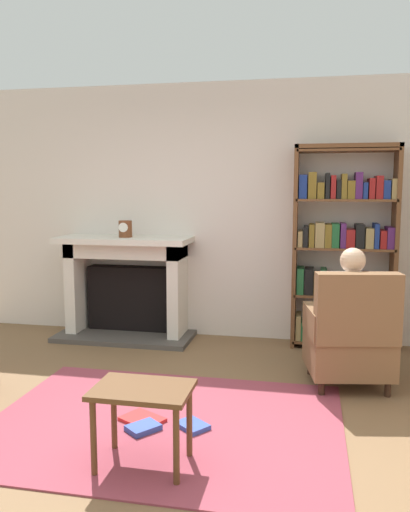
# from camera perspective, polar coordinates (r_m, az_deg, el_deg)

# --- Properties ---
(ground) EXTENTS (14.00, 14.00, 0.00)m
(ground) POSITION_cam_1_polar(r_m,az_deg,el_deg) (3.49, -5.90, -19.99)
(ground) COLOR brown
(back_wall) EXTENTS (5.60, 0.10, 2.70)m
(back_wall) POSITION_cam_1_polar(r_m,az_deg,el_deg) (5.58, 1.76, 4.86)
(back_wall) COLOR silver
(back_wall) RESTS_ON ground
(area_rug) EXTENTS (2.40, 1.80, 0.01)m
(area_rug) POSITION_cam_1_polar(r_m,az_deg,el_deg) (3.74, -4.47, -17.86)
(area_rug) COLOR #953C4B
(area_rug) RESTS_ON ground
(fireplace) EXTENTS (1.45, 0.64, 1.09)m
(fireplace) POSITION_cam_1_polar(r_m,az_deg,el_deg) (5.68, -8.52, -3.01)
(fireplace) COLOR #4C4742
(fireplace) RESTS_ON ground
(mantel_clock) EXTENTS (0.14, 0.14, 0.17)m
(mantel_clock) POSITION_cam_1_polar(r_m,az_deg,el_deg) (5.50, -8.75, 2.96)
(mantel_clock) COLOR brown
(mantel_clock) RESTS_ON fireplace
(bookshelf) EXTENTS (1.00, 0.32, 2.02)m
(bookshelf) POSITION_cam_1_polar(r_m,az_deg,el_deg) (5.33, 14.98, 0.63)
(bookshelf) COLOR brown
(bookshelf) RESTS_ON ground
(armchair_reading) EXTENTS (0.75, 0.73, 0.97)m
(armchair_reading) POSITION_cam_1_polar(r_m,az_deg,el_deg) (4.36, 15.69, -8.54)
(armchair_reading) COLOR #331E14
(armchair_reading) RESTS_ON ground
(seated_reader) EXTENTS (0.42, 0.58, 1.14)m
(seated_reader) POSITION_cam_1_polar(r_m,az_deg,el_deg) (4.42, 15.40, -5.67)
(seated_reader) COLOR white
(seated_reader) RESTS_ON ground
(side_table) EXTENTS (0.56, 0.39, 0.48)m
(side_table) POSITION_cam_1_polar(r_m,az_deg,el_deg) (3.10, -6.87, -15.46)
(side_table) COLOR brown
(side_table) RESTS_ON ground
(scattered_books) EXTENTS (0.66, 0.42, 0.04)m
(scattered_books) POSITION_cam_1_polar(r_m,az_deg,el_deg) (3.69, -5.33, -17.88)
(scattered_books) COLOR #334CA5
(scattered_books) RESTS_ON area_rug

